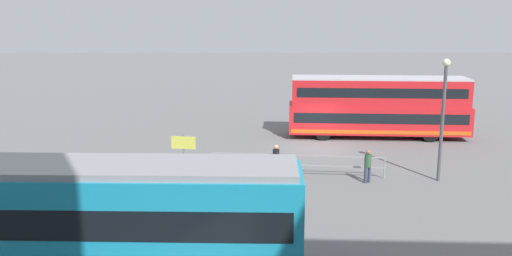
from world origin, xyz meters
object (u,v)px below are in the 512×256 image
(double_decker_bus, at_px, (378,107))
(street_lamp, at_px, (443,109))
(info_sign, at_px, (184,148))
(pedestrian_near_railing, at_px, (276,159))
(pedestrian_crossing, at_px, (368,164))
(tram_yellow, at_px, (56,217))

(double_decker_bus, distance_m, street_lamp, 9.51)
(info_sign, distance_m, street_lamp, 12.41)
(pedestrian_near_railing, height_order, street_lamp, street_lamp)
(info_sign, height_order, street_lamp, street_lamp)
(pedestrian_near_railing, xyz_separation_m, pedestrian_crossing, (-4.29, 0.85, -0.04))
(double_decker_bus, distance_m, info_sign, 14.51)
(tram_yellow, distance_m, info_sign, 10.12)
(info_sign, bearing_deg, double_decker_bus, -142.85)
(tram_yellow, xyz_separation_m, street_lamp, (-15.06, -9.11, 1.65))
(tram_yellow, bearing_deg, double_decker_bus, -127.89)
(pedestrian_crossing, distance_m, info_sign, 8.81)
(street_lamp, bearing_deg, tram_yellow, 31.16)
(double_decker_bus, height_order, pedestrian_near_railing, double_decker_bus)
(pedestrian_near_railing, distance_m, pedestrian_crossing, 4.37)
(tram_yellow, relative_size, info_sign, 6.75)
(tram_yellow, distance_m, pedestrian_crossing, 14.61)
(street_lamp, bearing_deg, info_sign, -2.86)
(pedestrian_near_railing, xyz_separation_m, street_lamp, (-7.79, 0.62, 2.52))
(info_sign, xyz_separation_m, street_lamp, (-12.24, 0.61, 1.94))
(double_decker_bus, xyz_separation_m, pedestrian_crossing, (2.82, 9.60, -1.08))
(street_lamp, bearing_deg, pedestrian_near_railing, -4.58)
(double_decker_bus, relative_size, pedestrian_near_railing, 6.95)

